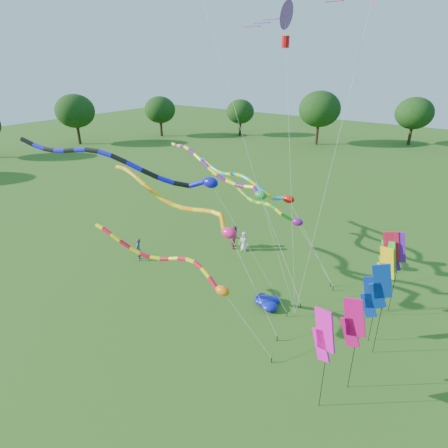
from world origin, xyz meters
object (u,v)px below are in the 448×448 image
Objects in this scene: tube_kite_orange at (182,204)px; person_c at (235,237)px; person_b at (138,249)px; person_a at (244,241)px; tube_kite_red at (176,265)px; blue_nylon_heap at (267,301)px.

tube_kite_orange is 7.65× the size of person_c.
tube_kite_orange reaches higher than person_b.
person_a is at bearing 96.09° from tube_kite_orange.
tube_kite_red is 0.80× the size of tube_kite_orange.
person_b is at bearing 112.46° from person_c.
person_c is at bearing 166.67° from person_a.
person_a is 0.90× the size of person_b.
tube_kite_orange reaches higher than person_a.
person_a is at bearing 104.73° from person_b.
person_b is (-7.15, 3.46, -2.76)m from tube_kite_red.
person_c is (4.61, 5.89, 0.05)m from person_b.
person_b is 7.48m from person_c.
blue_nylon_heap is 7.16m from person_a.
tube_kite_orange is 8.12× the size of person_b.
tube_kite_orange is (-1.96, 2.85, 2.14)m from tube_kite_red.
person_a is at bearing 97.46° from tube_kite_red.
tube_kite_orange reaches higher than blue_nylon_heap.
person_b is 0.94× the size of person_c.
person_c is at bearing 109.78° from person_b.
tube_kite_orange is at bearing 155.58° from person_c.
blue_nylon_heap is at bearing 62.15° from person_b.
tube_kite_red is at bearing -90.37° from person_a.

